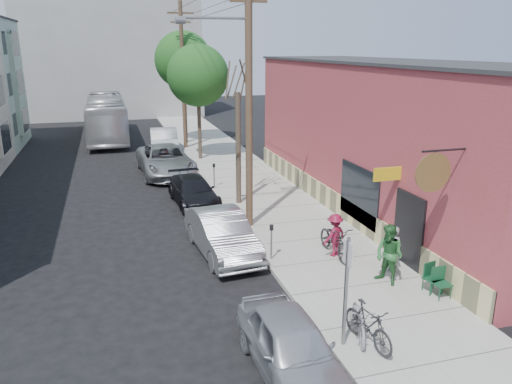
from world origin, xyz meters
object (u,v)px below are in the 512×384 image
object	(u,v)px
patio_chair_a	(442,283)
car_4	(164,141)
car_3	(166,160)
parking_meter_far	(214,171)
sign_post	(346,282)
patron_green	(389,255)
parked_bike_a	(368,325)
patron_grey	(394,250)
tree_leafy_far	(183,60)
tree_leafy_mid	(198,76)
cyclist	(335,235)
parking_meter_near	(271,236)
utility_pole_near	(247,95)
tree_bare	(238,149)
car_0	(291,346)
patio_chair_b	(433,279)
car_1	(222,234)
bus	(106,118)
parked_bike_b	(359,319)
car_2	(193,191)

from	to	relation	value
patio_chair_a	car_4	world-z (taller)	car_4
patio_chair_a	car_3	bearing A→B (deg)	108.98
parking_meter_far	sign_post	bearing A→B (deg)	-89.62
patio_chair_a	patron_green	bearing A→B (deg)	129.80
parked_bike_a	patron_grey	bearing A→B (deg)	41.20
tree_leafy_far	car_4	world-z (taller)	tree_leafy_far
tree_leafy_mid	tree_leafy_far	world-z (taller)	tree_leafy_far
cyclist	car_3	size ratio (longest dim) A/B	0.25
parking_meter_far	car_3	distance (m)	4.40
parking_meter_far	tree_leafy_mid	world-z (taller)	tree_leafy_mid
sign_post	parked_bike_a	bearing A→B (deg)	-18.14
parking_meter_near	tree_leafy_mid	size ratio (longest dim) A/B	0.17
utility_pole_near	tree_bare	world-z (taller)	utility_pole_near
tree_leafy_mid	car_0	xyz separation A→B (m)	(-2.00, -22.50, -4.72)
tree_bare	parked_bike_a	world-z (taller)	tree_bare
patio_chair_b	patron_green	bearing A→B (deg)	123.29
patio_chair_a	parking_meter_far	bearing A→B (deg)	106.21
sign_post	parked_bike_a	xyz separation A→B (m)	(0.56, -0.18, -1.14)
parking_meter_far	patio_chair_b	xyz separation A→B (m)	(3.82, -13.19, -0.39)
tree_bare	car_0	world-z (taller)	tree_bare
tree_leafy_far	patron_green	world-z (taller)	tree_leafy_far
cyclist	car_1	world-z (taller)	cyclist
patio_chair_b	bus	bearing A→B (deg)	93.09
car_0	car_3	bearing A→B (deg)	90.08
tree_leafy_mid	car_3	xyz separation A→B (m)	(-2.59, -3.18, -4.57)
tree_bare	bus	xyz separation A→B (m)	(-5.73, 19.99, -0.97)
parking_meter_far	parked_bike_b	xyz separation A→B (m)	(0.64, -14.66, -0.38)
cyclist	patio_chair_a	bearing A→B (deg)	91.72
tree_leafy_mid	car_0	bearing A→B (deg)	-95.08
car_4	sign_post	bearing A→B (deg)	-82.68
parking_meter_near	cyclist	xyz separation A→B (m)	(2.20, -0.32, -0.08)
car_0	car_3	xyz separation A→B (m)	(-0.59, 19.32, 0.15)
car_4	tree_leafy_mid	bearing A→B (deg)	-52.15
patio_chair_b	car_1	size ratio (longest dim) A/B	0.19
utility_pole_near	patio_chair_b	world-z (taller)	utility_pole_near
utility_pole_near	car_1	xyz separation A→B (m)	(-1.59, -2.24, -4.64)
tree_leafy_mid	car_1	size ratio (longest dim) A/B	1.54
tree_leafy_mid	cyclist	world-z (taller)	tree_leafy_mid
patio_chair_b	tree_leafy_far	bearing A→B (deg)	83.61
car_4	cyclist	bearing A→B (deg)	-75.85
sign_post	tree_bare	size ratio (longest dim) A/B	0.55
sign_post	car_0	world-z (taller)	sign_post
parked_bike_b	car_0	size ratio (longest dim) A/B	0.42
parking_meter_near	patron_green	size ratio (longest dim) A/B	0.66
sign_post	car_4	world-z (taller)	sign_post
patron_green	car_1	bearing A→B (deg)	-155.42
car_2	car_3	size ratio (longest dim) A/B	0.73
parking_meter_near	patio_chair_b	xyz separation A→B (m)	(3.82, -3.65, -0.39)
patio_chair_b	parked_bike_a	size ratio (longest dim) A/B	0.49
car_0	car_2	xyz separation A→B (m)	(0.00, 13.23, -0.06)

